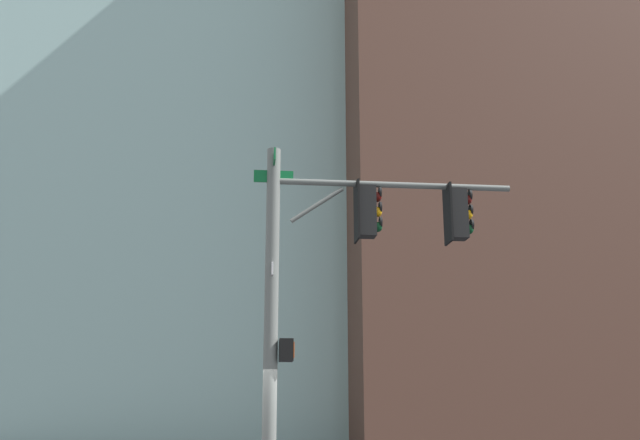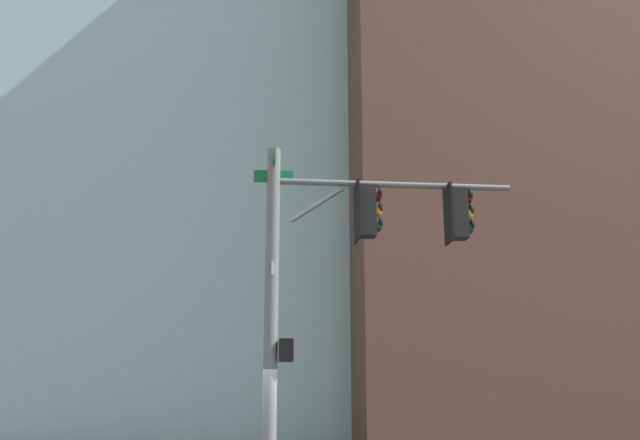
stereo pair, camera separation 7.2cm
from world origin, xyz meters
name	(u,v)px [view 2 (the right image)]	position (x,y,z in m)	size (l,w,h in m)	color
signal_pole_assembly	(336,267)	(-1.42, 0.16, 4.39)	(5.06, 0.98, 6.70)	slate
building_brick_nearside	(234,148)	(1.42, -45.88, 23.91)	(27.24, 14.19, 47.82)	#4C3328
building_brick_midblock	(477,116)	(-16.86, -35.50, 23.33)	(20.73, 18.63, 46.66)	brown
building_glass_tower	(192,27)	(5.39, -44.33, 34.45)	(33.95, 25.28, 68.91)	#9EC6C1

